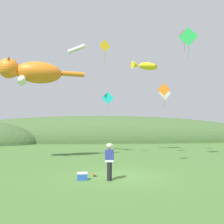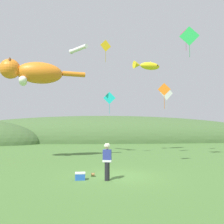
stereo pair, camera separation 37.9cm
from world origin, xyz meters
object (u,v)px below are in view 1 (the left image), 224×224
object	(u,v)px
kite_diamond_gold	(105,46)
kite_diamond_pink	(184,36)
picnic_cooler	(82,176)
kite_giant_cat	(33,72)
kite_diamond_white	(165,93)
kite_diamond_orange	(164,90)
kite_diamond_teal	(108,98)
kite_spool	(95,175)
kite_diamond_green	(188,37)
kite_fish_windsock	(146,66)
festival_attendant	(109,161)
kite_tube_streamer	(77,49)

from	to	relation	value
kite_diamond_gold	kite_diamond_pink	bearing A→B (deg)	9.82
picnic_cooler	kite_diamond_gold	distance (m)	12.18
picnic_cooler	kite_giant_cat	distance (m)	10.39
kite_diamond_gold	kite_diamond_white	bearing A→B (deg)	21.90
picnic_cooler	kite_diamond_orange	xyz separation A→B (m)	(5.34, 4.38, 4.89)
kite_diamond_white	kite_diamond_teal	size ratio (longest dim) A/B	1.10
kite_spool	kite_diamond_teal	bearing A→B (deg)	83.17
kite_diamond_green	kite_diamond_white	world-z (taller)	kite_diamond_green
kite_fish_windsock	picnic_cooler	bearing A→B (deg)	-115.61
kite_giant_cat	kite_fish_windsock	distance (m)	10.97
kite_diamond_orange	kite_fish_windsock	bearing A→B (deg)	88.03
kite_giant_cat	kite_diamond_teal	world-z (taller)	kite_giant_cat
kite_diamond_orange	kite_diamond_gold	xyz separation A→B (m)	(-3.92, 3.65, 4.15)
kite_spool	kite_fish_windsock	bearing A→B (deg)	65.36
kite_giant_cat	kite_diamond_gold	xyz separation A→B (m)	(5.58, 1.09, 2.52)
kite_fish_windsock	kite_diamond_gold	xyz separation A→B (m)	(-4.17, -3.62, 0.74)
kite_diamond_orange	kite_diamond_gold	world-z (taller)	kite_diamond_gold
kite_diamond_orange	kite_diamond_white	bearing A→B (deg)	73.38
kite_giant_cat	kite_diamond_pink	size ratio (longest dim) A/B	3.15
kite_diamond_gold	festival_attendant	bearing A→B (deg)	-90.79
festival_attendant	kite_diamond_gold	bearing A→B (deg)	89.21
kite_diamond_orange	kite_diamond_white	distance (m)	6.23
kite_spool	kite_diamond_gold	bearing A→B (deg)	83.55
kite_fish_windsock	kite_diamond_green	xyz separation A→B (m)	(2.26, -5.39, 1.05)
kite_diamond_orange	kite_diamond_gold	bearing A→B (deg)	136.99
kite_giant_cat	picnic_cooler	bearing A→B (deg)	-59.10
kite_giant_cat	kite_diamond_orange	xyz separation A→B (m)	(9.50, -2.56, -1.63)
festival_attendant	kite_diamond_gold	world-z (taller)	kite_diamond_gold
kite_fish_windsock	kite_diamond_teal	size ratio (longest dim) A/B	1.39
kite_giant_cat	kite_diamond_gold	world-z (taller)	kite_diamond_gold
kite_diamond_white	kite_tube_streamer	bearing A→B (deg)	-176.09
kite_diamond_white	kite_diamond_pink	xyz separation A→B (m)	(1.55, -1.03, 5.11)
kite_giant_cat	kite_diamond_orange	size ratio (longest dim) A/B	3.55
kite_diamond_white	kite_diamond_teal	xyz separation A→B (m)	(-5.26, 0.92, -0.40)
picnic_cooler	kite_fish_windsock	size ratio (longest dim) A/B	0.18
picnic_cooler	kite_tube_streamer	distance (m)	13.52
kite_diamond_white	kite_diamond_gold	xyz separation A→B (m)	(-5.69, -2.29, 3.60)
kite_giant_cat	kite_diamond_teal	distance (m)	7.54
kite_spool	kite_giant_cat	world-z (taller)	kite_giant_cat
kite_diamond_pink	kite_diamond_teal	distance (m)	8.98
kite_fish_windsock	kite_diamond_green	size ratio (longest dim) A/B	1.19
kite_tube_streamer	kite_diamond_gold	xyz separation A→B (m)	(2.42, -1.73, -0.25)
kite_spool	kite_tube_streamer	bearing A→B (deg)	100.08
kite_diamond_pink	picnic_cooler	bearing A→B (deg)	-132.99
festival_attendant	kite_diamond_pink	xyz separation A→B (m)	(7.35, 9.50, 9.78)
kite_diamond_white	kite_diamond_pink	bearing A→B (deg)	-33.81
picnic_cooler	kite_fish_windsock	distance (m)	15.37
kite_fish_windsock	kite_diamond_white	distance (m)	3.51
kite_spool	kite_fish_windsock	distance (m)	14.61
kite_diamond_green	kite_diamond_white	size ratio (longest dim) A/B	1.07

